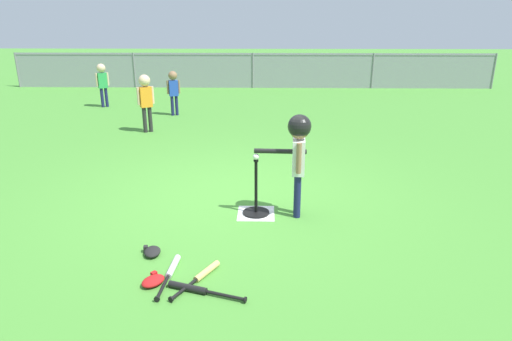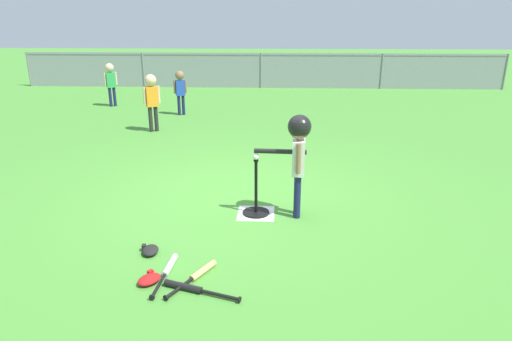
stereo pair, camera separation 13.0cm
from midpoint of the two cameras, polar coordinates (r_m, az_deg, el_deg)
ground_plane at (r=5.87m, az=-3.87°, el=-3.30°), size 60.00×60.00×0.00m
home_plate at (r=5.34m, az=-0.70°, el=-5.55°), size 0.44×0.44×0.01m
batting_tee at (r=5.30m, az=-0.71°, el=-4.52°), size 0.32×0.32×0.68m
baseball_on_tee at (r=5.08m, az=-0.73°, el=1.79°), size 0.07×0.07×0.07m
batter_child at (r=5.02m, az=4.75°, el=3.30°), size 0.64×0.35×1.22m
fielder_deep_left at (r=12.43m, az=-19.55°, el=11.04°), size 0.29×0.23×1.13m
fielder_near_right at (r=10.87m, az=-10.98°, el=10.54°), size 0.30×0.21×1.06m
fielder_near_left at (r=9.31m, az=-14.49°, el=9.36°), size 0.31×0.24×1.17m
spare_bat_silver at (r=4.25m, az=-11.81°, el=-12.55°), size 0.10×0.69×0.06m
spare_bat_wood at (r=4.14m, az=-7.89°, el=-13.22°), size 0.38×0.61×0.06m
spare_bat_black at (r=3.96m, az=-8.81°, el=-14.93°), size 0.70×0.27×0.06m
glove_by_plate at (r=4.13m, az=-14.06°, el=-13.66°), size 0.26×0.27×0.07m
glove_near_bats at (r=4.59m, az=-14.10°, el=-10.13°), size 0.20×0.24×0.07m
outfield_fence at (r=15.15m, az=-0.67°, el=12.95°), size 16.06×0.06×1.15m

